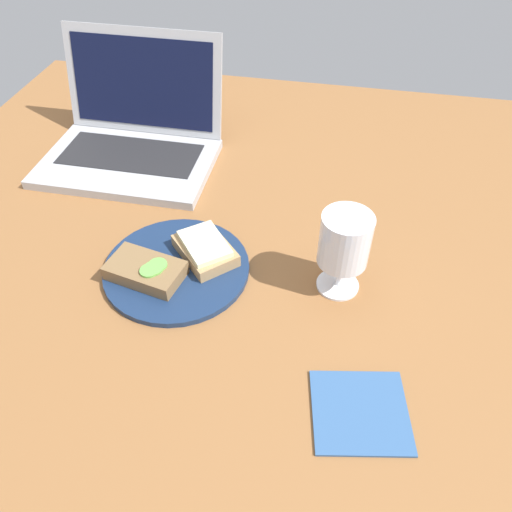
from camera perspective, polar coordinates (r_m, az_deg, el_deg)
name	(u,v)px	position (r cm, az deg, el deg)	size (l,w,h in cm)	color
wooden_table	(241,271)	(84.70, -1.70, -1.69)	(140.00, 140.00, 3.00)	brown
plate	(177,268)	(83.28, -9.05, -1.40)	(23.96, 23.96, 1.04)	navy
sandwich_with_cheese	(204,251)	(82.81, -5.92, 0.61)	(12.70, 12.82, 3.12)	#A88456
sandwich_with_cucumber	(146,270)	(81.35, -12.48, -1.60)	(13.14, 9.26, 2.81)	brown
wine_glass	(344,243)	(74.88, 10.07, 1.43)	(7.72, 7.72, 14.18)	white
laptop	(133,137)	(110.16, -13.91, 13.03)	(34.84, 28.69, 22.54)	#ADAFB5
napkin	(360,411)	(68.58, 11.80, -17.00)	(12.34, 11.79, 0.40)	#33598C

